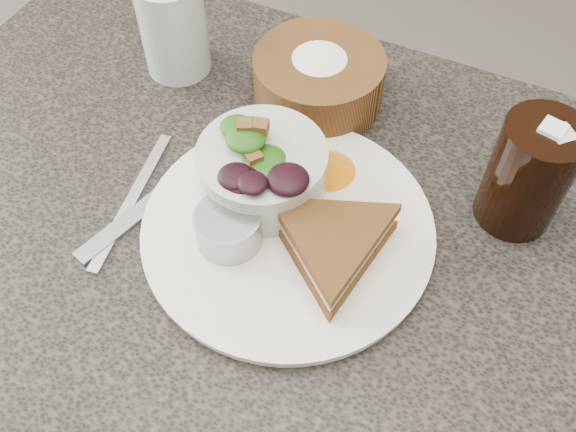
# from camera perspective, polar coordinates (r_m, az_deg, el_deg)

# --- Properties ---
(dining_table) EXTENTS (1.00, 0.70, 0.75)m
(dining_table) POSITION_cam_1_polar(r_m,az_deg,el_deg) (1.00, -0.31, -14.56)
(dining_table) COLOR black
(dining_table) RESTS_ON floor
(dinner_plate) EXTENTS (0.30, 0.30, 0.01)m
(dinner_plate) POSITION_cam_1_polar(r_m,az_deg,el_deg) (0.66, 0.00, -1.20)
(dinner_plate) COLOR white
(dinner_plate) RESTS_ON dining_table
(sandwich) EXTENTS (0.21, 0.21, 0.04)m
(sandwich) POSITION_cam_1_polar(r_m,az_deg,el_deg) (0.62, 4.00, -2.47)
(sandwich) COLOR #4A3014
(sandwich) RESTS_ON dinner_plate
(salad_bowl) EXTENTS (0.17, 0.17, 0.08)m
(salad_bowl) POSITION_cam_1_polar(r_m,az_deg,el_deg) (0.66, -2.31, 4.73)
(salad_bowl) COLOR #ADB7B1
(salad_bowl) RESTS_ON dinner_plate
(dressing_ramekin) EXTENTS (0.07, 0.07, 0.04)m
(dressing_ramekin) POSITION_cam_1_polar(r_m,az_deg,el_deg) (0.64, -5.29, -1.05)
(dressing_ramekin) COLOR gray
(dressing_ramekin) RESTS_ON dinner_plate
(orange_wedge) EXTENTS (0.07, 0.07, 0.03)m
(orange_wedge) POSITION_cam_1_polar(r_m,az_deg,el_deg) (0.69, 3.64, 4.75)
(orange_wedge) COLOR orange
(orange_wedge) RESTS_ON dinner_plate
(fork) EXTENTS (0.07, 0.20, 0.01)m
(fork) POSITION_cam_1_polar(r_m,az_deg,el_deg) (0.70, -11.94, 1.25)
(fork) COLOR gray
(fork) RESTS_ON dining_table
(knife) EXTENTS (0.04, 0.19, 0.00)m
(knife) POSITION_cam_1_polar(r_m,az_deg,el_deg) (0.71, -13.69, 1.45)
(knife) COLOR #B1B2B4
(knife) RESTS_ON dining_table
(bread_basket) EXTENTS (0.17, 0.17, 0.09)m
(bread_basket) POSITION_cam_1_polar(r_m,az_deg,el_deg) (0.77, 2.76, 12.65)
(bread_basket) COLOR brown
(bread_basket) RESTS_ON dining_table
(cola_glass) EXTENTS (0.10, 0.10, 0.14)m
(cola_glass) POSITION_cam_1_polar(r_m,az_deg,el_deg) (0.67, 20.74, 3.82)
(cola_glass) COLOR black
(cola_glass) RESTS_ON dining_table
(water_glass) EXTENTS (0.08, 0.08, 0.12)m
(water_glass) POSITION_cam_1_polar(r_m,az_deg,el_deg) (0.82, -10.17, 16.28)
(water_glass) COLOR #B2C3C9
(water_glass) RESTS_ON dining_table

